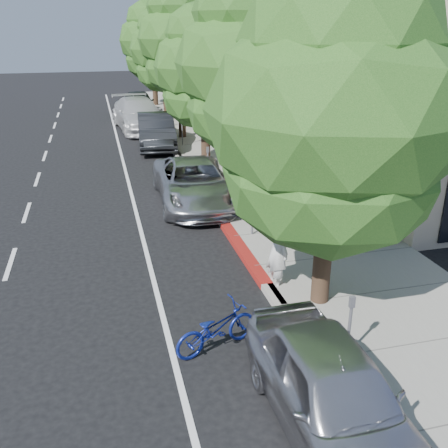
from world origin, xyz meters
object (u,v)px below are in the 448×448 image
object	(u,v)px
bicycle	(216,328)
dark_suv_far	(139,103)
street_tree_5	(153,42)
dark_sedan	(156,131)
near_car_a	(333,392)
street_tree_4	(164,50)
street_tree_1	(247,67)
street_tree_2	(205,69)
pedestrian	(253,157)
white_pickup	(139,114)
street_tree_0	(334,116)
street_tree_3	(180,41)
silver_suv	(194,183)
cyclist	(278,250)

from	to	relation	value
bicycle	dark_suv_far	distance (m)	27.88
bicycle	dark_suv_far	bearing A→B (deg)	-21.41
street_tree_5	dark_sedan	distance (m)	14.13
near_car_a	dark_sedan	bearing A→B (deg)	89.77
street_tree_4	bicycle	xyz separation A→B (m)	(-2.63, -25.00, -3.90)
street_tree_1	street_tree_2	xyz separation A→B (m)	(0.00, 6.00, -0.53)
street_tree_2	pedestrian	xyz separation A→B (m)	(1.47, -2.18, -3.29)
near_car_a	white_pickup	bearing A→B (deg)	90.66
street_tree_0	street_tree_2	bearing A→B (deg)	90.00
street_tree_2	street_tree_3	size ratio (longest dim) A/B	0.85
silver_suv	dark_suv_far	world-z (taller)	dark_suv_far
street_tree_2	cyclist	bearing A→B (deg)	-93.39
street_tree_0	street_tree_4	xyz separation A→B (m)	(0.00, 24.00, 0.09)
street_tree_4	cyclist	xyz separation A→B (m)	(-0.65, -22.96, -3.37)
street_tree_4	bicycle	size ratio (longest dim) A/B	3.97
street_tree_0	bicycle	distance (m)	4.74
bicycle	dark_sedan	size ratio (longest dim) A/B	0.35
silver_suv	white_pickup	size ratio (longest dim) A/B	0.86
dark_suv_far	pedestrian	xyz separation A→B (m)	(2.98, -17.03, 0.13)
bicycle	dark_suv_far	world-z (taller)	dark_suv_far
street_tree_2	bicycle	size ratio (longest dim) A/B	3.83
dark_suv_far	white_pickup	bearing A→B (deg)	-97.61
cyclist	silver_suv	size ratio (longest dim) A/B	0.37
dark_suv_far	silver_suv	bearing A→B (deg)	-91.66
white_pickup	pedestrian	distance (m)	12.03
street_tree_4	near_car_a	xyz separation A→B (m)	(-1.40, -27.50, -3.63)
bicycle	pedestrian	bearing A→B (deg)	-39.86
street_tree_2	street_tree_5	distance (m)	18.01
white_pickup	street_tree_0	bearing A→B (deg)	-90.67
street_tree_3	street_tree_4	size ratio (longest dim) A/B	1.14
street_tree_3	white_pickup	bearing A→B (deg)	121.60
silver_suv	white_pickup	bearing A→B (deg)	94.33
street_tree_5	white_pickup	size ratio (longest dim) A/B	1.22
street_tree_0	street_tree_1	distance (m)	6.02
dark_suv_far	street_tree_3	bearing A→B (deg)	-82.33
cyclist	dark_suv_far	size ratio (longest dim) A/B	0.43
near_car_a	cyclist	bearing A→B (deg)	79.79
dark_sedan	dark_suv_far	bearing A→B (deg)	93.56
silver_suv	bicycle	bearing A→B (deg)	-96.61
silver_suv	white_pickup	xyz separation A→B (m)	(-0.65, 13.83, 0.16)
street_tree_4	silver_suv	xyz separation A→B (m)	(-1.40, -16.50, -3.62)
street_tree_0	street_tree_3	xyz separation A→B (m)	(0.00, 18.00, 0.83)
near_car_a	street_tree_3	bearing A→B (deg)	85.43
white_pickup	bicycle	bearing A→B (deg)	-97.65
street_tree_2	street_tree_3	bearing A→B (deg)	90.00
silver_suv	street_tree_3	bearing A→B (deg)	84.05
near_car_a	bicycle	bearing A→B (deg)	115.41
pedestrian	street_tree_0	bearing A→B (deg)	76.08
street_tree_1	silver_suv	size ratio (longest dim) A/B	1.39
white_pickup	dark_suv_far	distance (m)	5.55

